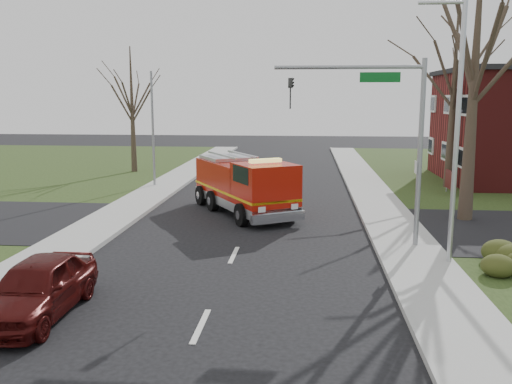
{
  "coord_description": "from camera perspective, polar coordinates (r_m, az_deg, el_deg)",
  "views": [
    {
      "loc": [
        2.48,
        -18.14,
        5.46
      ],
      "look_at": [
        0.64,
        1.51,
        2.0
      ],
      "focal_mm": 38.0,
      "sensor_mm": 36.0,
      "label": 1
    }
  ],
  "objects": [
    {
      "name": "fire_engine",
      "position": [
        25.58,
        -1.2,
        0.55
      ],
      "size": [
        5.64,
        7.3,
        2.84
      ],
      "rotation": [
        0.0,
        0.0,
        0.53
      ],
      "color": "#A31207",
      "rests_on": "ground"
    },
    {
      "name": "ground",
      "position": [
        19.11,
        -2.35,
        -6.67
      ],
      "size": [
        120.0,
        120.0,
        0.0
      ],
      "primitive_type": "plane",
      "color": "black",
      "rests_on": "ground"
    },
    {
      "name": "bare_tree_far",
      "position": [
        34.23,
        20.15,
        11.07
      ],
      "size": [
        5.25,
        5.25,
        10.5
      ],
      "color": "#382B21",
      "rests_on": "ground"
    },
    {
      "name": "bare_tree_near",
      "position": [
        25.22,
        22.16,
        13.67
      ],
      "size": [
        6.0,
        6.0,
        12.0
      ],
      "color": "#382B21",
      "rests_on": "ground"
    },
    {
      "name": "hedge_corner",
      "position": [
        18.98,
        25.38,
        -5.94
      ],
      "size": [
        2.8,
        2.0,
        0.9
      ],
      "primitive_type": "ellipsoid",
      "color": "#373E16",
      "rests_on": "lawn_right"
    },
    {
      "name": "bare_tree_left",
      "position": [
        40.13,
        -12.96,
        9.84
      ],
      "size": [
        4.5,
        4.5,
        9.0
      ],
      "color": "#382B21",
      "rests_on": "ground"
    },
    {
      "name": "sidewalk_right",
      "position": [
        19.29,
        16.36,
        -6.69
      ],
      "size": [
        2.4,
        80.0,
        0.15
      ],
      "primitive_type": "cube",
      "color": "#999A94",
      "rests_on": "ground"
    },
    {
      "name": "sidewalk_left",
      "position": [
        20.82,
        -19.6,
        -5.64
      ],
      "size": [
        2.4,
        80.0,
        0.15
      ],
      "primitive_type": "cube",
      "color": "#999A94",
      "rests_on": "ground"
    },
    {
      "name": "traffic_signal_mast",
      "position": [
        19.84,
        13.37,
        7.5
      ],
      "size": [
        5.29,
        0.18,
        6.8
      ],
      "color": "gray",
      "rests_on": "ground"
    },
    {
      "name": "parked_car_maroon",
      "position": [
        14.85,
        -22.04,
        -9.31
      ],
      "size": [
        1.79,
        4.41,
        1.5
      ],
      "primitive_type": "imported",
      "rotation": [
        0.0,
        0.0,
        0.01
      ],
      "color": "#3F0B0A",
      "rests_on": "ground"
    },
    {
      "name": "health_center_sign",
      "position": [
        32.0,
        19.81,
        1.12
      ],
      "size": [
        0.12,
        2.0,
        1.4
      ],
      "color": "#4A1111",
      "rests_on": "ground"
    },
    {
      "name": "streetlight_pole",
      "position": [
        18.27,
        20.26,
        6.48
      ],
      "size": [
        1.48,
        0.16,
        8.4
      ],
      "color": "#B7BABF",
      "rests_on": "ground"
    },
    {
      "name": "utility_pole_far",
      "position": [
        33.51,
        -10.8,
        6.42
      ],
      "size": [
        0.14,
        0.14,
        7.0
      ],
      "primitive_type": "cylinder",
      "color": "gray",
      "rests_on": "ground"
    }
  ]
}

